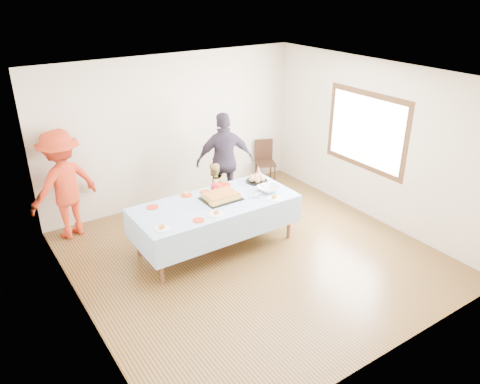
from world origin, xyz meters
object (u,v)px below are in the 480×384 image
object	(u,v)px
party_table	(215,205)
adult_left	(63,185)
birthday_cake	(221,196)
dining_chair	(265,158)

from	to	relation	value
party_table	adult_left	distance (m)	2.44
birthday_cake	adult_left	distance (m)	2.51
party_table	birthday_cake	world-z (taller)	birthday_cake
dining_chair	adult_left	distance (m)	4.03
dining_chair	party_table	bearing A→B (deg)	-119.87
party_table	dining_chair	xyz separation A→B (m)	(2.22, 1.72, -0.25)
birthday_cake	dining_chair	xyz separation A→B (m)	(2.09, 1.69, -0.35)
party_table	birthday_cake	bearing A→B (deg)	14.38
dining_chair	adult_left	size ratio (longest dim) A/B	0.48
party_table	dining_chair	distance (m)	2.82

